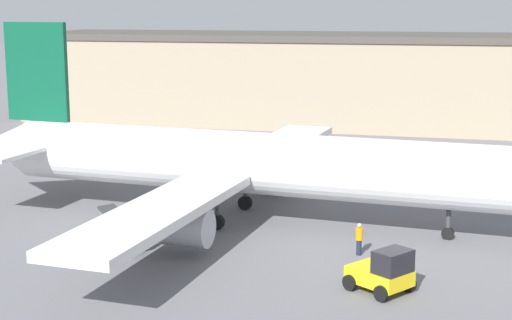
# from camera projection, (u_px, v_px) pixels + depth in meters

# --- Properties ---
(ground_plane) EXTENTS (400.00, 400.00, 0.00)m
(ground_plane) POSITION_uv_depth(u_px,v_px,m) (256.00, 221.00, 47.90)
(ground_plane) COLOR slate
(terminal_building) EXTENTS (61.36, 17.40, 9.96)m
(terminal_building) POSITION_uv_depth(u_px,v_px,m) (299.00, 77.00, 89.35)
(terminal_building) COLOR gray
(terminal_building) RESTS_ON ground_plane
(airplane) EXTENTS (39.11, 36.65, 11.93)m
(airplane) POSITION_uv_depth(u_px,v_px,m) (241.00, 163.00, 47.53)
(airplane) COLOR silver
(airplane) RESTS_ON ground_plane
(ground_crew_worker) EXTENTS (0.38, 0.38, 1.74)m
(ground_crew_worker) POSITION_uv_depth(u_px,v_px,m) (359.00, 238.00, 41.22)
(ground_crew_worker) COLOR #1E2338
(ground_crew_worker) RESTS_ON ground_plane
(baggage_tug) EXTENTS (3.40, 3.28, 2.13)m
(baggage_tug) POSITION_uv_depth(u_px,v_px,m) (384.00, 272.00, 35.80)
(baggage_tug) COLOR yellow
(baggage_tug) RESTS_ON ground_plane
(belt_loader_truck) EXTENTS (3.40, 3.07, 2.37)m
(belt_loader_truck) POSITION_uv_depth(u_px,v_px,m) (123.00, 230.00, 42.10)
(belt_loader_truck) COLOR #2D2D33
(belt_loader_truck) RESTS_ON ground_plane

